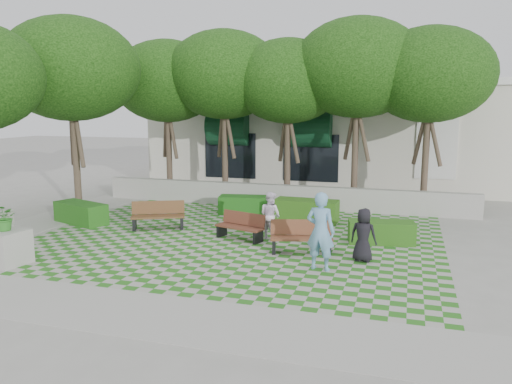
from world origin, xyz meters
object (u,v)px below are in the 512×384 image
(bench_mid, at_px, (241,227))
(hedge_midleft, at_px, (245,205))
(person_dark, at_px, (363,235))
(hedge_east, at_px, (381,232))
(hedge_west, at_px, (81,213))
(person_blue, at_px, (321,231))
(planter_front, at_px, (7,240))
(person_white, at_px, (270,215))
(bench_west, at_px, (158,216))
(hedge_midright, at_px, (306,211))
(bench_east, at_px, (301,237))

(bench_mid, relative_size, hedge_midleft, 0.84)
(person_dark, bearing_deg, hedge_east, -89.65)
(bench_mid, bearing_deg, hedge_east, 29.13)
(person_dark, bearing_deg, hedge_west, 1.87)
(hedge_east, xyz_separation_m, person_blue, (-1.30, -2.92, 0.64))
(planter_front, relative_size, person_white, 1.09)
(hedge_east, relative_size, hedge_west, 0.93)
(bench_west, height_order, person_dark, person_dark)
(bench_west, xyz_separation_m, hedge_midright, (4.42, 2.49, -0.05))
(hedge_west, bearing_deg, hedge_midright, 19.07)
(person_blue, xyz_separation_m, person_white, (-1.96, 2.51, -0.25))
(bench_east, xyz_separation_m, person_dark, (1.69, -0.30, 0.27))
(person_white, bearing_deg, person_dark, 179.33)
(hedge_east, bearing_deg, person_white, -172.81)
(bench_mid, relative_size, person_white, 1.13)
(hedge_west, bearing_deg, bench_mid, -3.86)
(hedge_midright, bearing_deg, bench_west, -150.65)
(person_dark, bearing_deg, hedge_midleft, -33.43)
(hedge_midright, distance_m, person_dark, 4.69)
(person_blue, distance_m, person_dark, 1.40)
(bench_east, xyz_separation_m, hedge_midright, (-0.63, 3.76, -0.04))
(hedge_east, bearing_deg, hedge_midleft, 152.09)
(hedge_midright, bearing_deg, bench_east, -80.54)
(bench_east, relative_size, hedge_midleft, 0.92)
(person_dark, bearing_deg, bench_west, -2.38)
(hedge_east, relative_size, person_dark, 1.34)
(bench_west, relative_size, hedge_west, 0.88)
(hedge_east, distance_m, person_dark, 1.98)
(hedge_midright, distance_m, hedge_midleft, 2.48)
(bench_east, height_order, planter_front, planter_front)
(bench_west, height_order, planter_front, planter_front)
(planter_front, relative_size, person_dark, 1.12)
(hedge_midright, distance_m, planter_front, 9.39)
(bench_west, xyz_separation_m, planter_front, (-1.84, -4.51, 0.20))
(bench_mid, xyz_separation_m, person_blue, (2.78, -2.12, 0.58))
(hedge_west, relative_size, person_blue, 1.04)
(hedge_west, distance_m, person_dark, 9.79)
(planter_front, bearing_deg, hedge_midleft, 62.97)
(person_blue, height_order, person_dark, person_blue)
(bench_mid, relative_size, hedge_midright, 0.74)
(bench_east, relative_size, hedge_midright, 0.81)
(person_white, bearing_deg, planter_front, 64.70)
(hedge_midleft, bearing_deg, person_dark, -44.25)
(hedge_midleft, relative_size, hedge_west, 0.95)
(hedge_midright, xyz_separation_m, hedge_west, (-7.35, -2.54, -0.03))
(bench_mid, distance_m, person_dark, 3.90)
(bench_west, relative_size, person_white, 1.25)
(hedge_midleft, height_order, person_blue, person_blue)
(hedge_midright, xyz_separation_m, planter_front, (-6.26, -6.99, 0.25))
(hedge_east, relative_size, hedge_midright, 0.86)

